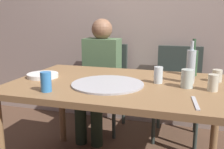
{
  "coord_description": "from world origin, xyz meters",
  "views": [
    {
      "loc": [
        0.47,
        -1.69,
        1.2
      ],
      "look_at": [
        -0.06,
        0.01,
        0.79
      ],
      "focal_mm": 41.86,
      "sensor_mm": 36.0,
      "label": 1
    }
  ],
  "objects_px": {
    "pizza_tray": "(108,84)",
    "tumbler_far": "(213,83)",
    "wine_glass": "(158,75)",
    "soda_can": "(46,82)",
    "tumbler_near": "(217,76)",
    "short_glass": "(187,79)",
    "beer_bottle": "(193,62)",
    "wine_bottle": "(191,66)",
    "chair_left": "(104,81)",
    "plate_stack": "(43,75)",
    "chair_right": "(178,86)",
    "guest_in_sweater": "(99,72)",
    "dining_table": "(119,93)",
    "table_knife": "(195,103)"
  },
  "relations": [
    {
      "from": "beer_bottle",
      "to": "wine_bottle",
      "type": "bearing_deg",
      "value": -93.2
    },
    {
      "from": "tumbler_far",
      "to": "short_glass",
      "type": "distance_m",
      "value": 0.16
    },
    {
      "from": "chair_right",
      "to": "pizza_tray",
      "type": "bearing_deg",
      "value": 66.83
    },
    {
      "from": "plate_stack",
      "to": "chair_left",
      "type": "bearing_deg",
      "value": 78.66
    },
    {
      "from": "wine_bottle",
      "to": "tumbler_near",
      "type": "relative_size",
      "value": 3.38
    },
    {
      "from": "short_glass",
      "to": "wine_glass",
      "type": "bearing_deg",
      "value": 161.24
    },
    {
      "from": "plate_stack",
      "to": "guest_in_sweater",
      "type": "distance_m",
      "value": 0.78
    },
    {
      "from": "plate_stack",
      "to": "chair_left",
      "type": "height_order",
      "value": "chair_left"
    },
    {
      "from": "beer_bottle",
      "to": "tumbler_far",
      "type": "relative_size",
      "value": 2.71
    },
    {
      "from": "dining_table",
      "to": "beer_bottle",
      "type": "xyz_separation_m",
      "value": [
        0.48,
        0.38,
        0.18
      ]
    },
    {
      "from": "soda_can",
      "to": "guest_in_sweater",
      "type": "bearing_deg",
      "value": 92.44
    },
    {
      "from": "tumbler_near",
      "to": "guest_in_sweater",
      "type": "distance_m",
      "value": 1.19
    },
    {
      "from": "pizza_tray",
      "to": "chair_left",
      "type": "height_order",
      "value": "chair_left"
    },
    {
      "from": "wine_glass",
      "to": "chair_right",
      "type": "relative_size",
      "value": 0.13
    },
    {
      "from": "guest_in_sweater",
      "to": "beer_bottle",
      "type": "bearing_deg",
      "value": 158.23
    },
    {
      "from": "wine_bottle",
      "to": "guest_in_sweater",
      "type": "relative_size",
      "value": 0.25
    },
    {
      "from": "wine_glass",
      "to": "table_knife",
      "type": "relative_size",
      "value": 0.52
    },
    {
      "from": "wine_glass",
      "to": "beer_bottle",
      "type": "bearing_deg",
      "value": 54.66
    },
    {
      "from": "wine_glass",
      "to": "plate_stack",
      "type": "height_order",
      "value": "wine_glass"
    },
    {
      "from": "wine_glass",
      "to": "table_knife",
      "type": "distance_m",
      "value": 0.45
    },
    {
      "from": "pizza_tray",
      "to": "tumbler_far",
      "type": "xyz_separation_m",
      "value": [
        0.66,
        0.05,
        0.05
      ]
    },
    {
      "from": "beer_bottle",
      "to": "plate_stack",
      "type": "bearing_deg",
      "value": -159.94
    },
    {
      "from": "beer_bottle",
      "to": "tumbler_near",
      "type": "relative_size",
      "value": 3.3
    },
    {
      "from": "pizza_tray",
      "to": "short_glass",
      "type": "bearing_deg",
      "value": 9.41
    },
    {
      "from": "pizza_tray",
      "to": "chair_left",
      "type": "distance_m",
      "value": 1.06
    },
    {
      "from": "tumbler_near",
      "to": "wine_glass",
      "type": "height_order",
      "value": "wine_glass"
    },
    {
      "from": "chair_left",
      "to": "chair_right",
      "type": "bearing_deg",
      "value": -180.0
    },
    {
      "from": "short_glass",
      "to": "beer_bottle",
      "type": "bearing_deg",
      "value": 85.31
    },
    {
      "from": "pizza_tray",
      "to": "tumbler_near",
      "type": "height_order",
      "value": "tumbler_near"
    },
    {
      "from": "pizza_tray",
      "to": "wine_glass",
      "type": "height_order",
      "value": "wine_glass"
    },
    {
      "from": "short_glass",
      "to": "tumbler_near",
      "type": "bearing_deg",
      "value": 49.01
    },
    {
      "from": "plate_stack",
      "to": "dining_table",
      "type": "bearing_deg",
      "value": 1.65
    },
    {
      "from": "wine_glass",
      "to": "soda_can",
      "type": "distance_m",
      "value": 0.75
    },
    {
      "from": "pizza_tray",
      "to": "table_knife",
      "type": "bearing_deg",
      "value": -21.73
    },
    {
      "from": "soda_can",
      "to": "chair_left",
      "type": "distance_m",
      "value": 1.26
    },
    {
      "from": "short_glass",
      "to": "tumbler_far",
      "type": "bearing_deg",
      "value": -11.55
    },
    {
      "from": "short_glass",
      "to": "chair_right",
      "type": "xyz_separation_m",
      "value": [
        -0.09,
        0.89,
        -0.29
      ]
    },
    {
      "from": "chair_left",
      "to": "wine_bottle",
      "type": "bearing_deg",
      "value": 139.42
    },
    {
      "from": "tumbler_far",
      "to": "wine_glass",
      "type": "distance_m",
      "value": 0.36
    },
    {
      "from": "tumbler_far",
      "to": "guest_in_sweater",
      "type": "xyz_separation_m",
      "value": [
        -1.02,
        0.77,
        -0.15
      ]
    },
    {
      "from": "table_knife",
      "to": "beer_bottle",
      "type": "bearing_deg",
      "value": 175.18
    },
    {
      "from": "plate_stack",
      "to": "chair_left",
      "type": "xyz_separation_m",
      "value": [
        0.18,
        0.9,
        -0.24
      ]
    },
    {
      "from": "table_knife",
      "to": "guest_in_sweater",
      "type": "distance_m",
      "value": 1.39
    },
    {
      "from": "dining_table",
      "to": "soda_can",
      "type": "xyz_separation_m",
      "value": [
        -0.37,
        -0.34,
        0.14
      ]
    },
    {
      "from": "tumbler_far",
      "to": "soda_can",
      "type": "bearing_deg",
      "value": -162.34
    },
    {
      "from": "wine_bottle",
      "to": "beer_bottle",
      "type": "xyz_separation_m",
      "value": [
        0.01,
        0.25,
        -0.01
      ]
    },
    {
      "from": "plate_stack",
      "to": "chair_left",
      "type": "distance_m",
      "value": 0.95
    },
    {
      "from": "table_knife",
      "to": "chair_right",
      "type": "xyz_separation_m",
      "value": [
        -0.15,
        1.19,
        -0.23
      ]
    },
    {
      "from": "pizza_tray",
      "to": "table_knife",
      "type": "relative_size",
      "value": 2.2
    },
    {
      "from": "wine_bottle",
      "to": "soda_can",
      "type": "bearing_deg",
      "value": -150.46
    }
  ]
}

